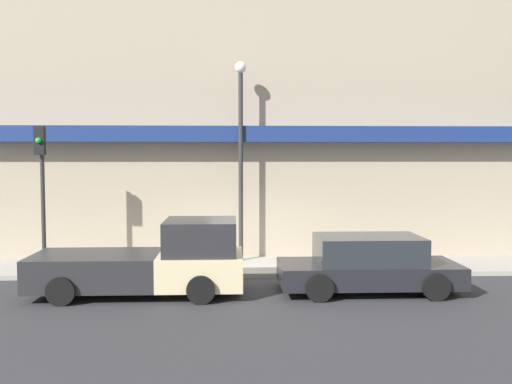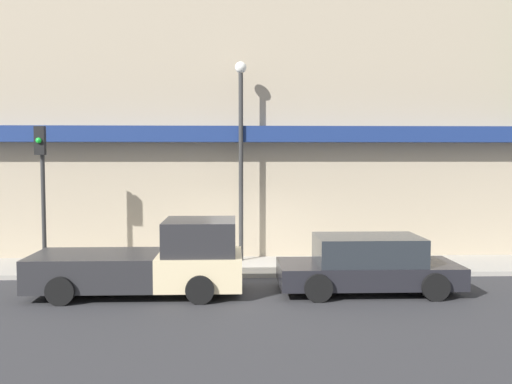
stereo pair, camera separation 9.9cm
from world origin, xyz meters
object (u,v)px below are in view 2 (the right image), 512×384
pickup_truck (153,262)px  fire_hydrant (208,259)px  parked_car (368,265)px  traffic_light (42,173)px  street_lamp (241,139)px

pickup_truck → fire_hydrant: size_ratio=8.90×
parked_car → traffic_light: traffic_light is taller
pickup_truck → fire_hydrant: bearing=64.1°
traffic_light → pickup_truck: bearing=-34.7°
pickup_truck → parked_car: 5.33m
street_lamp → parked_car: bearing=-50.1°
pickup_truck → parked_car: size_ratio=1.15×
street_lamp → traffic_light: bearing=-166.5°
parked_car → street_lamp: bearing=131.0°
traffic_light → fire_hydrant: bearing=0.1°
fire_hydrant → traffic_light: (-4.67, -0.01, 2.50)m
parked_car → fire_hydrant: size_ratio=7.75×
parked_car → street_lamp: street_lamp is taller
traffic_light → parked_car: bearing=-15.1°
parked_car → fire_hydrant: (-4.08, 2.38, -0.27)m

